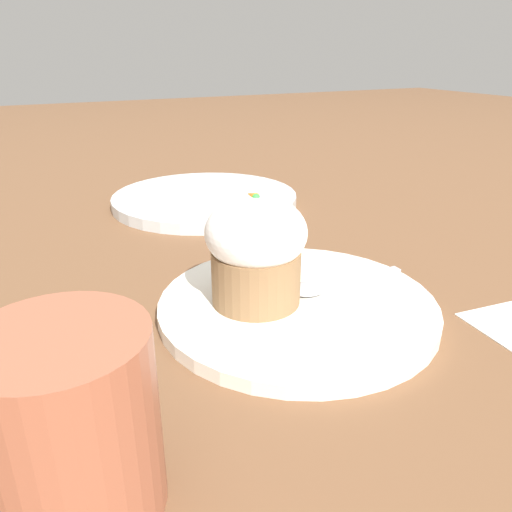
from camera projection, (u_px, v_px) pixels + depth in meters
The scene contains 6 objects.
ground_plane at pixel (297, 312), 0.45m from camera, with size 4.00×4.00×0.00m, color brown.
dessert_plate at pixel (297, 306), 0.45m from camera, with size 0.25×0.25×0.01m.
carrot_cake at pixel (256, 250), 0.43m from camera, with size 0.09×0.09×0.10m.
spoon at pixel (327, 285), 0.47m from camera, with size 0.03×0.12×0.01m.
coffee_cup at pixel (70, 423), 0.24m from camera, with size 0.12×0.09×0.10m.
side_plate at pixel (205, 199), 0.76m from camera, with size 0.28×0.28×0.02m.
Camera 1 is at (-0.34, 0.21, 0.22)m, focal length 35.00 mm.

